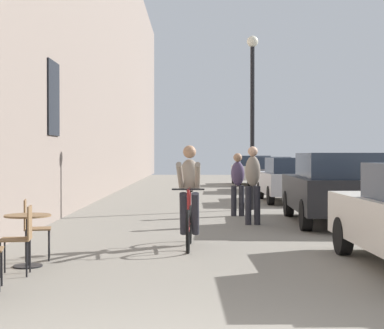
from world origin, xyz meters
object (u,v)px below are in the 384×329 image
at_px(cafe_chair_mid_toward_street, 30,225).
at_px(pedestrian_near, 251,181).
at_px(cafe_chair_mid_toward_wall, 19,235).
at_px(parked_car_third, 287,179).
at_px(street_lamp, 250,100).
at_px(pedestrian_mid, 236,181).
at_px(cafe_table_mid, 26,229).
at_px(cyclist_on_bicycle, 187,199).
at_px(parked_car_second, 333,187).
at_px(parked_car_fourth, 268,173).
at_px(parked_car_fifth, 250,170).

distance_m(cafe_chair_mid_toward_street, pedestrian_near, 5.92).
height_order(cafe_chair_mid_toward_wall, parked_car_third, parked_car_third).
distance_m(street_lamp, parked_car_third, 3.99).
distance_m(pedestrian_near, pedestrian_mid, 1.95).
xyz_separation_m(cafe_chair_mid_toward_street, street_lamp, (4.05, 8.32, 2.59)).
height_order(cafe_table_mid, cafe_chair_mid_toward_street, cafe_chair_mid_toward_street).
relative_size(cyclist_on_bicycle, parked_car_second, 0.39).
bearing_deg(cafe_chair_mid_toward_street, cafe_chair_mid_toward_wall, -82.41).
bearing_deg(parked_car_fourth, street_lamp, -100.31).
xyz_separation_m(pedestrian_mid, parked_car_third, (2.04, 4.65, -0.14)).
distance_m(pedestrian_near, parked_car_fourth, 12.95).
xyz_separation_m(pedestrian_mid, parked_car_fourth, (2.19, 10.85, -0.13)).
bearing_deg(cafe_table_mid, parked_car_fifth, 77.02).
bearing_deg(cyclist_on_bicycle, street_lamp, 75.98).
xyz_separation_m(pedestrian_near, parked_car_fifth, (1.76, 18.22, -0.20)).
bearing_deg(cafe_chair_mid_toward_wall, parked_car_third, 66.34).
bearing_deg(parked_car_fifth, street_lamp, -95.55).
bearing_deg(cafe_chair_mid_toward_street, street_lamp, 64.05).
height_order(parked_car_second, parked_car_fifth, parked_car_second).
bearing_deg(pedestrian_near, cafe_chair_mid_toward_street, -128.79).
distance_m(cafe_table_mid, cafe_chair_mid_toward_street, 0.55).
relative_size(cafe_chair_mid_toward_street, street_lamp, 0.18).
xyz_separation_m(cyclist_on_bicycle, street_lamp, (1.75, 7.00, 2.30)).
bearing_deg(parked_car_second, cyclist_on_bicycle, -133.12).
distance_m(cafe_table_mid, parked_car_third, 12.94).
xyz_separation_m(cafe_table_mid, cafe_chair_mid_toward_street, (-0.07, 0.54, -0.00)).
bearing_deg(parked_car_fourth, cafe_chair_mid_toward_street, -108.15).
height_order(cafe_chair_mid_toward_street, street_lamp, street_lamp).
bearing_deg(cafe_table_mid, pedestrian_near, 54.83).
distance_m(cafe_chair_mid_toward_wall, pedestrian_mid, 8.37).
distance_m(cafe_chair_mid_toward_wall, parked_car_fourth, 19.33).
relative_size(cafe_table_mid, cafe_chair_mid_toward_street, 0.81).
xyz_separation_m(pedestrian_near, parked_car_second, (1.87, 0.21, -0.16)).
relative_size(cafe_table_mid, parked_car_fourth, 0.17).
bearing_deg(cafe_chair_mid_toward_wall, pedestrian_near, 58.22).
distance_m(pedestrian_near, parked_car_fifth, 18.31).
height_order(cyclist_on_bicycle, pedestrian_mid, cyclist_on_bicycle).
bearing_deg(parked_car_fourth, pedestrian_mid, -101.43).
height_order(cafe_chair_mid_toward_street, parked_car_third, parked_car_third).
xyz_separation_m(parked_car_third, parked_car_fourth, (0.16, 6.21, 0.01)).
bearing_deg(pedestrian_mid, parked_car_third, 66.32).
relative_size(cyclist_on_bicycle, parked_car_third, 0.43).
bearing_deg(cafe_chair_mid_toward_street, parked_car_fifth, 76.55).
height_order(pedestrian_near, pedestrian_mid, pedestrian_near).
height_order(pedestrian_mid, parked_car_second, pedestrian_mid).
xyz_separation_m(pedestrian_near, parked_car_fourth, (2.00, 12.79, -0.22)).
height_order(cyclist_on_bicycle, pedestrian_near, pedestrian_near).
distance_m(cyclist_on_bicycle, pedestrian_near, 3.56).
distance_m(street_lamp, parked_car_second, 4.46).
bearing_deg(pedestrian_near, cafe_table_mid, -125.17).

